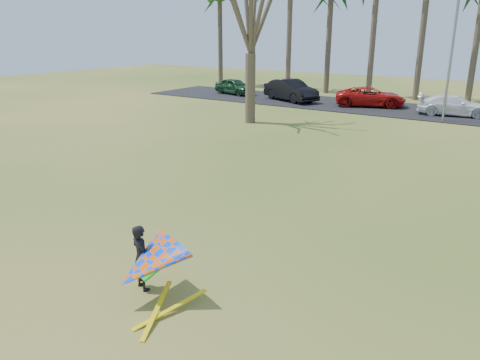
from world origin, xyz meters
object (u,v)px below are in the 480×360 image
Objects in this scene: car_1 at (291,90)px; bare_tree_left at (251,5)px; car_0 at (235,86)px; car_2 at (370,97)px; kite_flyer at (147,264)px; streetlight at (455,49)px; car_3 at (454,105)px.

bare_tree_left is at bearing -143.16° from car_1.
car_2 is at bearing -77.22° from car_0.
car_0 is 6.10m from car_1.
kite_flyer reaches higher than car_2.
bare_tree_left reaches higher than car_1.
car_0 is at bearing 128.79° from bare_tree_left.
kite_flyer is at bearing -135.93° from car_0.
bare_tree_left is at bearing 116.64° from kite_flyer.
streetlight reaches higher than car_0.
kite_flyer is (-0.99, -27.71, 0.11)m from car_3.
streetlight is 25.50m from kite_flyer.
bare_tree_left is 21.27m from kite_flyer.
bare_tree_left is 15.19m from car_3.
streetlight is 13.01m from car_1.
car_2 is 2.14× the size of kite_flyer.
streetlight is 7.74m from car_2.
car_1 is at bearing 76.78° from car_2.
car_0 is 33.27m from kite_flyer.
car_3 is (-0.03, 2.49, -3.73)m from streetlight.
bare_tree_left is at bearing 122.96° from car_3.
streetlight is at bearing 87.69° from kite_flyer.
streetlight reaches higher than car_1.
car_2 is (-6.00, 3.20, -3.69)m from streetlight.
car_3 is at bearing 43.13° from bare_tree_left.
bare_tree_left reaches higher than streetlight.
kite_flyer is (11.28, -27.59, -0.07)m from car_1.
car_2 is (12.34, 0.02, 0.02)m from car_0.
car_3 is at bearing -65.44° from car_1.
streetlight is at bearing -87.14° from car_0.
car_3 is at bearing 87.96° from kite_flyer.
car_1 is at bearing -84.95° from car_0.
car_1 is at bearing 112.23° from kite_flyer.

